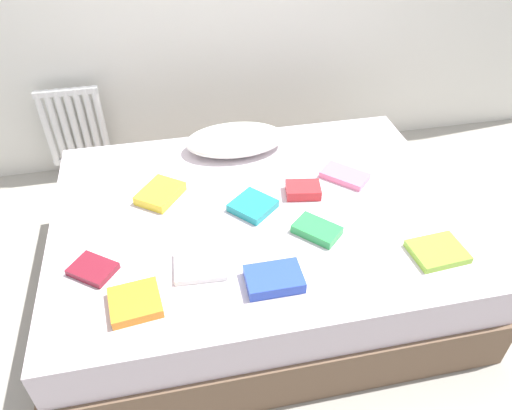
{
  "coord_description": "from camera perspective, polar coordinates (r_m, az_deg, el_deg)",
  "views": [
    {
      "loc": [
        -0.38,
        -1.76,
        2.0
      ],
      "look_at": [
        0.0,
        0.05,
        0.48
      ],
      "focal_mm": 33.88,
      "sensor_mm": 36.0,
      "label": 1
    }
  ],
  "objects": [
    {
      "name": "ground_plane",
      "position": [
        2.69,
        0.22,
        -8.59
      ],
      "size": [
        8.0,
        8.0,
        0.0
      ],
      "primitive_type": "plane",
      "color": "#9E998E"
    },
    {
      "name": "textbook_pink",
      "position": [
        2.57,
        10.43,
        3.43
      ],
      "size": [
        0.26,
        0.26,
        0.03
      ],
      "primitive_type": "cube",
      "rotation": [
        0.0,
        0.0,
        -0.79
      ],
      "color": "pink",
      "rests_on": "bed"
    },
    {
      "name": "textbook_blue",
      "position": [
        1.98,
        2.12,
        -8.72
      ],
      "size": [
        0.23,
        0.16,
        0.05
      ],
      "primitive_type": "cube",
      "rotation": [
        0.0,
        0.0,
        -0.0
      ],
      "color": "#2847B7",
      "rests_on": "bed"
    },
    {
      "name": "textbook_orange",
      "position": [
        1.97,
        -14.08,
        -11.1
      ],
      "size": [
        0.22,
        0.21,
        0.04
      ],
      "primitive_type": "cube",
      "rotation": [
        0.0,
        0.0,
        0.12
      ],
      "color": "orange",
      "rests_on": "bed"
    },
    {
      "name": "textbook_white",
      "position": [
        2.06,
        -6.64,
        -7.13
      ],
      "size": [
        0.22,
        0.19,
        0.03
      ],
      "primitive_type": "cube",
      "rotation": [
        0.0,
        0.0,
        -0.06
      ],
      "color": "white",
      "rests_on": "bed"
    },
    {
      "name": "textbook_green",
      "position": [
        2.21,
        7.2,
        -2.93
      ],
      "size": [
        0.23,
        0.24,
        0.04
      ],
      "primitive_type": "cube",
      "rotation": [
        0.0,
        0.0,
        -0.82
      ],
      "color": "green",
      "rests_on": "bed"
    },
    {
      "name": "textbook_yellow",
      "position": [
        2.45,
        -11.24,
        1.35
      ],
      "size": [
        0.27,
        0.28,
        0.05
      ],
      "primitive_type": "cube",
      "rotation": [
        0.0,
        0.0,
        0.93
      ],
      "color": "yellow",
      "rests_on": "bed"
    },
    {
      "name": "textbook_maroon",
      "position": [
        2.14,
        -18.71,
        -7.18
      ],
      "size": [
        0.22,
        0.21,
        0.03
      ],
      "primitive_type": "cube",
      "rotation": [
        0.0,
        0.0,
        -0.65
      ],
      "color": "maroon",
      "rests_on": "bed"
    },
    {
      "name": "textbook_lime",
      "position": [
        2.25,
        20.64,
        -5.16
      ],
      "size": [
        0.24,
        0.2,
        0.03
      ],
      "primitive_type": "cube",
      "rotation": [
        0.0,
        0.0,
        0.08
      ],
      "color": "#8CC638",
      "rests_on": "bed"
    },
    {
      "name": "textbook_teal",
      "position": [
        2.33,
        -0.36,
        -0.13
      ],
      "size": [
        0.26,
        0.26,
        0.04
      ],
      "primitive_type": "cube",
      "rotation": [
        0.0,
        0.0,
        -0.85
      ],
      "color": "teal",
      "rests_on": "bed"
    },
    {
      "name": "radiator",
      "position": [
        3.43,
        -20.6,
        8.6
      ],
      "size": [
        0.39,
        0.04,
        0.54
      ],
      "color": "white",
      "rests_on": "ground"
    },
    {
      "name": "textbook_red",
      "position": [
        2.43,
        5.58,
        1.78
      ],
      "size": [
        0.19,
        0.15,
        0.05
      ],
      "primitive_type": "cube",
      "rotation": [
        0.0,
        0.0,
        -0.17
      ],
      "color": "red",
      "rests_on": "bed"
    },
    {
      "name": "pillow",
      "position": [
        2.74,
        -2.49,
        7.71
      ],
      "size": [
        0.56,
        0.32,
        0.13
      ],
      "primitive_type": "ellipsoid",
      "color": "white",
      "rests_on": "bed"
    },
    {
      "name": "bed",
      "position": [
        2.51,
        0.23,
        -4.82
      ],
      "size": [
        2.0,
        1.5,
        0.5
      ],
      "color": "brown",
      "rests_on": "ground"
    }
  ]
}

